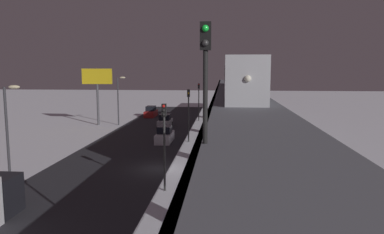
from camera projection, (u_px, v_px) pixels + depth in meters
name	position (u px, v px, depth m)	size (l,w,h in m)	color
ground_plane	(161.00, 169.00, 32.80)	(240.00, 240.00, 0.00)	white
avenue_asphalt	(108.00, 167.00, 33.21)	(11.00, 106.96, 0.01)	#28282D
elevated_railway	(240.00, 108.00, 31.48)	(5.00, 106.96, 6.37)	slate
subway_train	(237.00, 75.00, 41.67)	(2.94, 36.87, 3.40)	#B7BABF
rail_signal	(205.00, 62.00, 11.98)	(0.36, 0.41, 4.00)	black
sedan_silver	(165.00, 122.00, 56.35)	(1.91, 4.51, 1.97)	#B2B2B7
sedan_white	(165.00, 135.00, 44.75)	(1.80, 4.53, 1.97)	silver
sedan_red	(151.00, 112.00, 68.54)	(1.80, 4.75, 1.97)	#A51E1E
traffic_light_near	(164.00, 134.00, 26.35)	(0.32, 0.44, 6.40)	#2D2D2D
traffic_light_mid	(189.00, 108.00, 44.43)	(0.32, 0.44, 6.40)	#2D2D2D
traffic_light_far	(199.00, 96.00, 62.51)	(0.32, 0.44, 6.40)	#2D2D2D
commercial_billboard	(97.00, 82.00, 57.48)	(4.80, 0.36, 8.90)	#4C4C51
street_lamp_near	(9.00, 122.00, 28.16)	(1.35, 0.44, 7.65)	#38383D
street_lamp_far	(119.00, 95.00, 57.79)	(1.35, 0.44, 7.65)	#38383D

